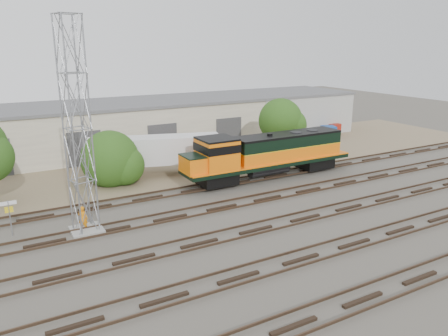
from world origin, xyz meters
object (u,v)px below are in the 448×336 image
worker (83,218)px  semi_trailer (159,151)px  locomotive (267,154)px  signal_tower (78,133)px

worker → semi_trailer: bearing=-98.1°
worker → locomotive: bearing=-132.3°
locomotive → worker: locomotive is taller
signal_tower → semi_trailer: size_ratio=1.12×
worker → semi_trailer: semi_trailer is taller
signal_tower → locomotive: bearing=13.2°
worker → semi_trailer: (8.62, 9.05, 1.42)m
signal_tower → semi_trailer: (8.50, 9.31, -4.15)m
locomotive → semi_trailer: locomotive is taller
semi_trailer → locomotive: bearing=-18.4°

